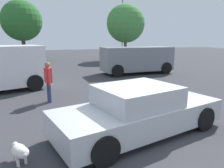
# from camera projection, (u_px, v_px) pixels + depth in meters

# --- Properties ---
(ground_plane) EXTENTS (80.00, 80.00, 0.00)m
(ground_plane) POSITION_uv_depth(u_px,v_px,m) (140.00, 136.00, 5.51)
(ground_plane) COLOR #38383D
(sedan_foreground) EXTENTS (4.77, 2.63, 1.27)m
(sedan_foreground) POSITION_uv_depth(u_px,v_px,m) (139.00, 111.00, 5.61)
(sedan_foreground) COLOR #B7BABF
(sedan_foreground) RESTS_ON ground_plane
(dog) EXTENTS (0.39, 0.66, 0.43)m
(dog) POSITION_uv_depth(u_px,v_px,m) (20.00, 152.00, 4.26)
(dog) COLOR white
(dog) RESTS_ON ground_plane
(suv_dark) EXTENTS (4.81, 2.08, 1.82)m
(suv_dark) POSITION_uv_depth(u_px,v_px,m) (137.00, 59.00, 14.86)
(suv_dark) COLOR gray
(suv_dark) RESTS_ON ground_plane
(pedestrian) EXTENTS (0.27, 0.57, 1.56)m
(pedestrian) POSITION_uv_depth(u_px,v_px,m) (48.00, 79.00, 8.20)
(pedestrian) COLOR navy
(pedestrian) RESTS_ON ground_plane
(light_post_near) EXTENTS (0.44, 0.44, 7.32)m
(light_post_near) POSITION_uv_depth(u_px,v_px,m) (122.00, 17.00, 26.73)
(light_post_near) COLOR gray
(light_post_near) RESTS_ON ground_plane
(tree_back_center) EXTENTS (4.10, 4.10, 5.98)m
(tree_back_center) POSITION_uv_depth(u_px,v_px,m) (126.00, 23.00, 23.16)
(tree_back_center) COLOR brown
(tree_back_center) RESTS_ON ground_plane
(tree_back_right) EXTENTS (4.33, 4.33, 6.39)m
(tree_back_right) POSITION_uv_depth(u_px,v_px,m) (22.00, 21.00, 23.28)
(tree_back_right) COLOR brown
(tree_back_right) RESTS_ON ground_plane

